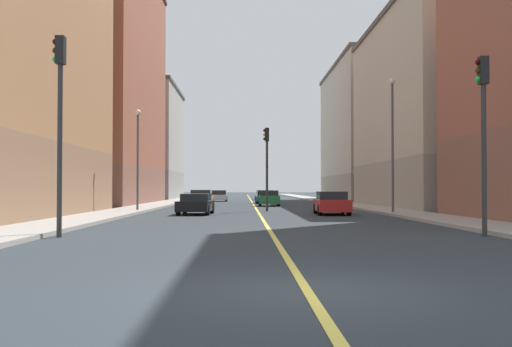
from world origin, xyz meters
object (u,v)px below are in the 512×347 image
traffic_light_left_near (483,119)px  traffic_light_right_near (60,108)px  building_left_far (378,133)px  street_lamp_right_near (138,148)px  car_green (269,198)px  building_right_distant (137,143)px  street_lamp_left_near (392,132)px  car_orange (201,199)px  building_right_midblock (92,83)px  car_teal (265,197)px  traffic_light_median_far (267,157)px  car_white (262,195)px  car_red (332,203)px  car_black (196,204)px  building_left_mid (447,111)px  car_silver (219,196)px

traffic_light_left_near → traffic_light_right_near: (-13.60, -0.00, 0.34)m
building_left_far → street_lamp_right_near: 40.86m
street_lamp_right_near → car_green: size_ratio=1.58×
building_right_distant → street_lamp_right_near: bearing=-79.9°
street_lamp_left_near → car_orange: (-12.13, 13.35, -4.18)m
street_lamp_left_near → car_orange: 18.52m
building_left_far → car_orange: building_left_far is taller
building_right_midblock → car_teal: (16.68, 2.71, -10.96)m
building_right_midblock → building_right_distant: bearing=90.0°
street_lamp_left_near → building_left_far: bearing=78.4°
street_lamp_right_near → car_orange: (3.47, 9.40, -3.45)m
traffic_light_median_far → car_white: size_ratio=1.41×
car_red → car_black: bearing=177.6°
car_teal → building_right_distant: bearing=127.3°
traffic_light_median_far → street_lamp_left_near: bearing=-35.5°
building_left_mid → traffic_light_left_near: bearing=-107.0°
car_orange → car_black: 12.80m
car_red → street_lamp_right_near: bearing=162.8°
traffic_light_right_near → car_teal: bearing=78.8°
traffic_light_median_far → car_orange: size_ratio=1.39×
building_right_distant → car_white: building_right_distant is taller
traffic_light_left_near → car_green: 32.97m
street_lamp_left_near → traffic_light_left_near: bearing=-93.7°
building_left_far → traffic_light_right_near: 57.61m
car_white → car_red: size_ratio=0.89×
traffic_light_median_far → car_red: bearing=-53.5°
traffic_light_right_near → car_orange: (2.48, 29.02, -3.43)m
traffic_light_median_far → car_silver: 30.47m
traffic_light_left_near → car_green: size_ratio=1.41×
traffic_light_median_far → car_white: (0.94, 38.30, -3.03)m
car_black → street_lamp_left_near: bearing=-2.8°
car_silver → car_white: (5.34, 8.30, -0.01)m
building_right_distant → car_white: size_ratio=4.76×
car_silver → car_green: (5.08, -18.45, 0.02)m
building_right_midblock → traffic_light_right_near: (8.63, -37.93, -7.50)m
building_right_midblock → car_white: bearing=51.3°
car_teal → street_lamp_left_near: bearing=-75.3°
car_orange → car_silver: car_orange is taller
traffic_light_right_near → car_red: size_ratio=1.44×
building_left_mid → car_teal: bearing=139.2°
traffic_light_median_far → car_green: 11.95m
car_silver → car_black: bearing=-90.0°
car_orange → street_lamp_right_near: bearing=-110.3°
car_silver → car_teal: 11.35m
car_black → car_teal: bearing=78.4°
car_orange → car_red: (8.57, -13.12, -0.01)m
traffic_light_median_far → car_orange: 10.03m
car_silver → car_orange: bearing=-91.4°
building_left_mid → car_orange: (-19.78, 0.65, -7.04)m
building_right_midblock → car_silver: building_right_midblock is taller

